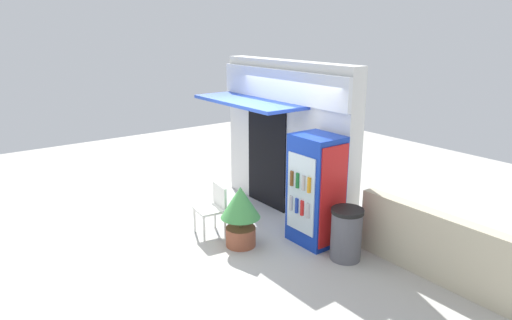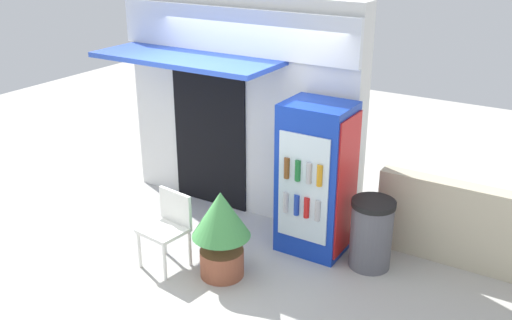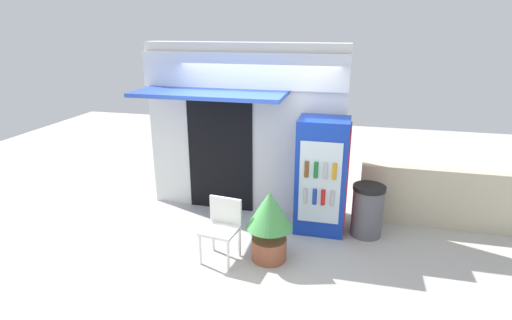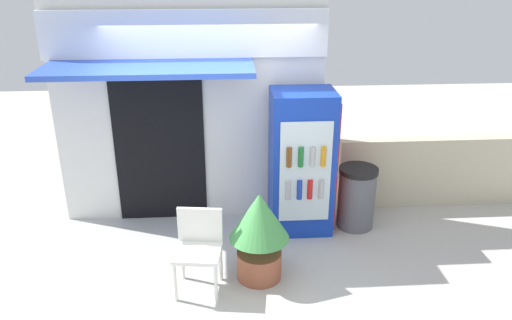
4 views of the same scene
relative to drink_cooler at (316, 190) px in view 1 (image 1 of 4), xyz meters
name	(u,v)px [view 1 (image 1 of 4)]	position (x,y,z in m)	size (l,w,h in m)	color
ground	(235,232)	(-1.07, -0.84, -0.89)	(16.00, 16.00, 0.00)	beige
storefront_building	(285,135)	(-1.38, 0.51, 0.58)	(3.32, 1.22, 2.82)	silver
drink_cooler	(316,190)	(0.00, 0.00, 0.00)	(0.77, 0.68, 1.78)	#1438B2
plastic_chair	(214,205)	(-1.23, -1.16, -0.38)	(0.52, 0.49, 0.86)	white
potted_plant_near_shop	(241,211)	(-0.60, -1.04, -0.30)	(0.63, 0.63, 1.00)	#995138
trash_bin	(346,234)	(0.71, -0.03, -0.49)	(0.48, 0.48, 0.80)	#595960
stone_boundary_wall	(443,249)	(1.93, 0.54, -0.41)	(2.68, 0.22, 0.97)	beige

